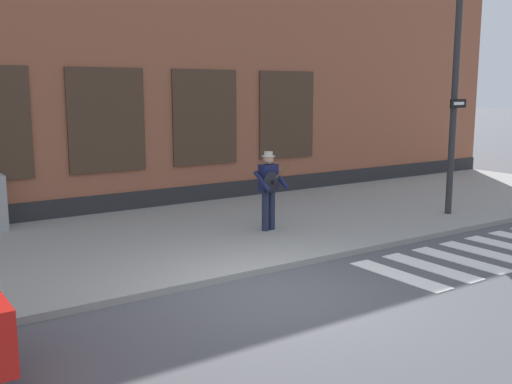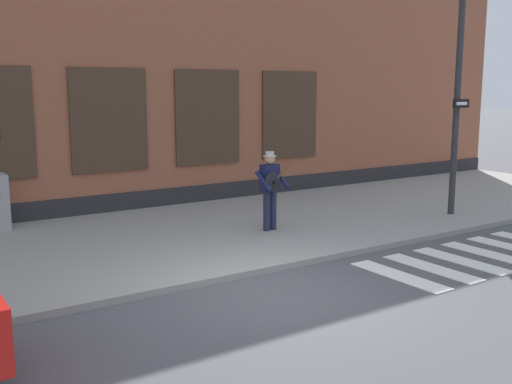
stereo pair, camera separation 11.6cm
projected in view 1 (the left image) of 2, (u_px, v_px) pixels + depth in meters
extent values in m
plane|color=#4C4C51|center=(275.00, 295.00, 8.96)|extent=(160.00, 160.00, 0.00)
cube|color=gray|center=(163.00, 239.00, 12.08)|extent=(28.00, 5.87, 0.11)
cube|color=#99563D|center=(77.00, 81.00, 15.56)|extent=(28.00, 4.00, 6.50)
cube|color=#28282B|center=(110.00, 205.00, 14.42)|extent=(28.00, 0.04, 0.55)
cube|color=#473323|center=(107.00, 120.00, 14.06)|extent=(1.88, 0.06, 2.45)
cube|color=black|center=(107.00, 120.00, 14.05)|extent=(1.76, 0.03, 2.33)
cube|color=#473323|center=(205.00, 117.00, 15.54)|extent=(1.88, 0.06, 2.45)
cube|color=black|center=(206.00, 117.00, 15.53)|extent=(1.76, 0.03, 2.33)
cube|color=#473323|center=(287.00, 115.00, 17.01)|extent=(1.88, 0.06, 2.45)
cube|color=black|center=(287.00, 115.00, 17.00)|extent=(1.76, 0.03, 2.33)
cube|color=silver|center=(399.00, 275.00, 9.88)|extent=(0.42, 1.90, 0.01)
cube|color=silver|center=(431.00, 267.00, 10.32)|extent=(0.42, 1.90, 0.01)
cube|color=silver|center=(460.00, 260.00, 10.76)|extent=(0.42, 1.90, 0.01)
cube|color=silver|center=(487.00, 253.00, 11.20)|extent=(0.42, 1.90, 0.01)
cube|color=silver|center=(512.00, 247.00, 11.64)|extent=(0.42, 1.90, 0.01)
cube|color=silver|center=(5.00, 327.00, 5.86)|extent=(0.06, 0.24, 0.12)
cylinder|color=#1E233D|center=(272.00, 210.00, 12.59)|extent=(0.15, 0.15, 0.84)
cylinder|color=#1E233D|center=(265.00, 211.00, 12.47)|extent=(0.15, 0.15, 0.84)
cube|color=#191E47|center=(268.00, 178.00, 12.42)|extent=(0.39, 0.24, 0.55)
sphere|color=tan|center=(268.00, 159.00, 12.35)|extent=(0.22, 0.22, 0.22)
cylinder|color=beige|center=(268.00, 156.00, 12.34)|extent=(0.28, 0.28, 0.02)
cylinder|color=beige|center=(268.00, 154.00, 12.34)|extent=(0.18, 0.18, 0.09)
cylinder|color=#191E47|center=(280.00, 179.00, 12.49)|extent=(0.12, 0.51, 0.39)
cylinder|color=#191E47|center=(262.00, 181.00, 12.20)|extent=(0.12, 0.51, 0.39)
ellipsoid|color=black|center=(271.00, 182.00, 12.24)|extent=(0.37, 0.14, 0.44)
cylinder|color=black|center=(273.00, 183.00, 12.20)|extent=(0.09, 0.01, 0.09)
cylinder|color=brown|center=(281.00, 173.00, 12.35)|extent=(0.47, 0.06, 0.34)
cylinder|color=#2D2D30|center=(454.00, 95.00, 13.82)|extent=(0.15, 0.15, 5.59)
cube|color=black|center=(458.00, 103.00, 13.76)|extent=(0.60, 0.07, 0.20)
cube|color=white|center=(459.00, 103.00, 13.75)|extent=(0.40, 0.04, 0.07)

